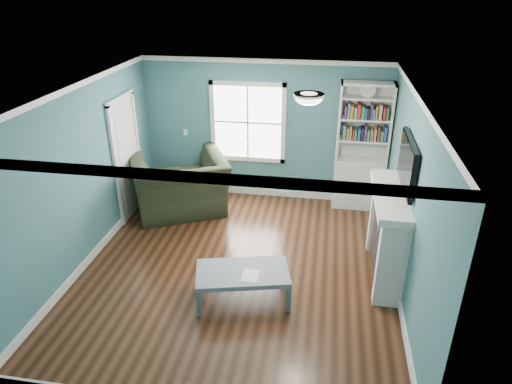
# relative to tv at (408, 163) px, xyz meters

# --- Properties ---
(floor) EXTENTS (5.00, 5.00, 0.00)m
(floor) POSITION_rel_tv_xyz_m (-2.20, -0.20, -1.72)
(floor) COLOR black
(floor) RESTS_ON ground
(room_walls) EXTENTS (5.00, 5.00, 5.00)m
(room_walls) POSITION_rel_tv_xyz_m (-2.20, -0.20, -0.14)
(room_walls) COLOR #3B7A79
(room_walls) RESTS_ON ground
(trim) EXTENTS (4.50, 5.00, 2.60)m
(trim) POSITION_rel_tv_xyz_m (-2.20, -0.20, -0.49)
(trim) COLOR white
(trim) RESTS_ON ground
(window) EXTENTS (1.40, 0.06, 1.50)m
(window) POSITION_rel_tv_xyz_m (-2.50, 2.29, -0.27)
(window) COLOR white
(window) RESTS_ON room_walls
(bookshelf) EXTENTS (0.90, 0.35, 2.31)m
(bookshelf) POSITION_rel_tv_xyz_m (-0.43, 2.10, -0.80)
(bookshelf) COLOR silver
(bookshelf) RESTS_ON ground
(fireplace) EXTENTS (0.44, 1.58, 1.30)m
(fireplace) POSITION_rel_tv_xyz_m (-0.12, 0.00, -1.09)
(fireplace) COLOR black
(fireplace) RESTS_ON ground
(tv) EXTENTS (0.06, 1.10, 0.65)m
(tv) POSITION_rel_tv_xyz_m (0.00, 0.00, 0.00)
(tv) COLOR black
(tv) RESTS_ON fireplace
(door) EXTENTS (0.12, 0.98, 2.17)m
(door) POSITION_rel_tv_xyz_m (-4.42, 1.20, -0.65)
(door) COLOR silver
(door) RESTS_ON ground
(ceiling_fixture) EXTENTS (0.38, 0.38, 0.15)m
(ceiling_fixture) POSITION_rel_tv_xyz_m (-1.30, -0.10, 0.82)
(ceiling_fixture) COLOR white
(ceiling_fixture) RESTS_ON room_walls
(light_switch) EXTENTS (0.08, 0.01, 0.12)m
(light_switch) POSITION_rel_tv_xyz_m (-3.70, 2.28, -0.52)
(light_switch) COLOR white
(light_switch) RESTS_ON room_walls
(recliner) EXTENTS (1.89, 1.64, 1.40)m
(recliner) POSITION_rel_tv_xyz_m (-3.58, 1.40, -1.03)
(recliner) COLOR black
(recliner) RESTS_ON ground
(coffee_table) EXTENTS (1.32, 0.92, 0.44)m
(coffee_table) POSITION_rel_tv_xyz_m (-2.01, -0.87, -1.35)
(coffee_table) COLOR #505961
(coffee_table) RESTS_ON ground
(paper_sheet) EXTENTS (0.22, 0.28, 0.00)m
(paper_sheet) POSITION_rel_tv_xyz_m (-1.89, -0.95, -1.29)
(paper_sheet) COLOR white
(paper_sheet) RESTS_ON coffee_table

